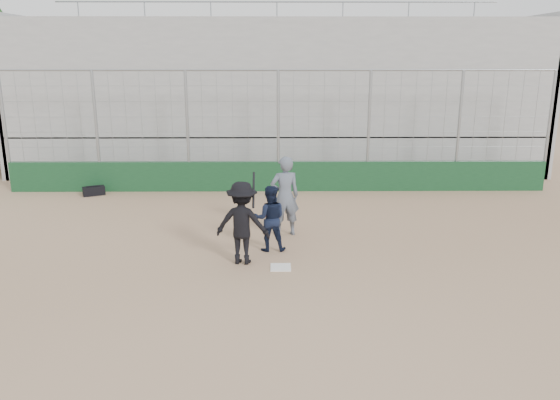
{
  "coord_description": "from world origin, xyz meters",
  "views": [
    {
      "loc": [
        -0.13,
        -11.03,
        4.45
      ],
      "look_at": [
        0.0,
        1.4,
        1.15
      ],
      "focal_mm": 35.0,
      "sensor_mm": 36.0,
      "label": 1
    }
  ],
  "objects_px": {
    "batter_at_plate": "(242,223)",
    "equipment_bag": "(94,191)",
    "umpire": "(285,200)",
    "catcher_crouched": "(270,229)"
  },
  "relations": [
    {
      "from": "batter_at_plate",
      "to": "umpire",
      "type": "relative_size",
      "value": 1.08
    },
    {
      "from": "umpire",
      "to": "equipment_bag",
      "type": "distance_m",
      "value": 7.49
    },
    {
      "from": "batter_at_plate",
      "to": "catcher_crouched",
      "type": "bearing_deg",
      "value": 51.85
    },
    {
      "from": "batter_at_plate",
      "to": "umpire",
      "type": "bearing_deg",
      "value": 63.49
    },
    {
      "from": "umpire",
      "to": "catcher_crouched",
      "type": "bearing_deg",
      "value": 59.18
    },
    {
      "from": "catcher_crouched",
      "to": "equipment_bag",
      "type": "xyz_separation_m",
      "value": [
        -5.83,
        5.32,
        -0.38
      ]
    },
    {
      "from": "batter_at_plate",
      "to": "catcher_crouched",
      "type": "distance_m",
      "value": 1.03
    },
    {
      "from": "batter_at_plate",
      "to": "equipment_bag",
      "type": "relative_size",
      "value": 2.65
    },
    {
      "from": "batter_at_plate",
      "to": "umpire",
      "type": "distance_m",
      "value": 2.16
    },
    {
      "from": "batter_at_plate",
      "to": "umpire",
      "type": "xyz_separation_m",
      "value": [
        0.96,
        1.93,
        -0.0
      ]
    }
  ]
}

